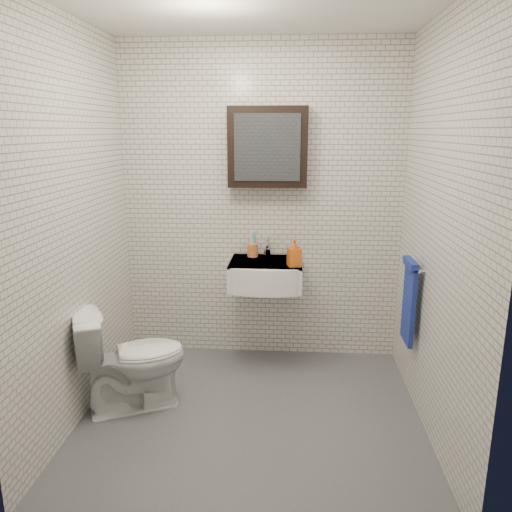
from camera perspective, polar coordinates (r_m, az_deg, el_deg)
The scene contains 9 objects.
ground at distance 3.44m, azimuth -0.53°, elevation -17.71°, with size 2.20×2.00×0.01m, color #515459.
room_shell at distance 2.95m, azimuth -0.60°, elevation 7.20°, with size 2.22×2.02×2.51m.
washbasin at distance 3.81m, azimuth 1.11°, elevation -2.12°, with size 0.55×0.50×0.20m.
faucet at distance 3.95m, azimuth 1.28°, elevation 0.92°, with size 0.06×0.20×0.15m.
mirror_cabinet at distance 3.85m, azimuth 1.34°, elevation 12.32°, with size 0.60×0.15×0.60m.
towel_rail at distance 3.54m, azimuth 17.11°, elevation -4.60°, with size 0.09×0.30×0.58m.
toothbrush_cup at distance 3.95m, azimuth -0.39°, elevation 0.75°, with size 0.10×0.10×0.23m.
soap_bottle at distance 3.67m, azimuth 4.41°, elevation 0.37°, with size 0.09×0.09×0.20m, color orange.
toilet at distance 3.48m, azimuth -13.97°, elevation -11.28°, with size 0.40×0.69×0.71m, color white.
Camera 1 is at (0.25, -2.91, 1.83)m, focal length 35.00 mm.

